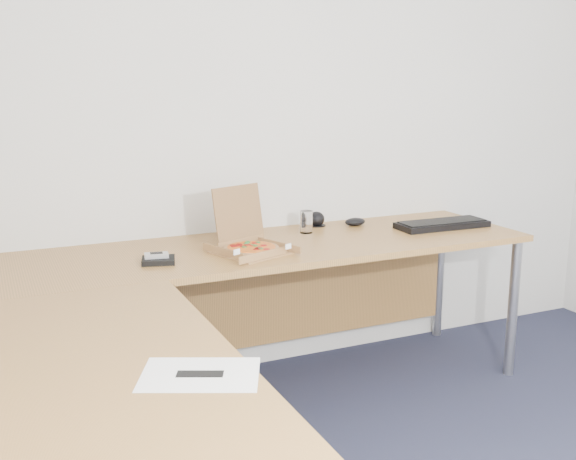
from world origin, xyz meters
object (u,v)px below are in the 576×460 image
pizza_box (250,245)px  wallet (158,260)px  desk (232,285)px  keyboard (442,225)px  drinking_glass (306,222)px

pizza_box → wallet: size_ratio=2.35×
pizza_box → desk: bearing=-141.9°
desk → keyboard: 1.34m
drinking_glass → wallet: 0.84m
desk → pizza_box: 0.40m
wallet → desk: bearing=-43.3°
keyboard → wallet: 1.48m
desk → keyboard: size_ratio=5.23×
keyboard → wallet: size_ratio=3.61×
desk → drinking_glass: (0.60, 0.58, 0.08)m
wallet → pizza_box: bearing=15.9°
desk → pizza_box: bearing=58.4°
keyboard → drinking_glass: bearing=167.5°
keyboard → pizza_box: bearing=-174.5°
pizza_box → wallet: pizza_box is taller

